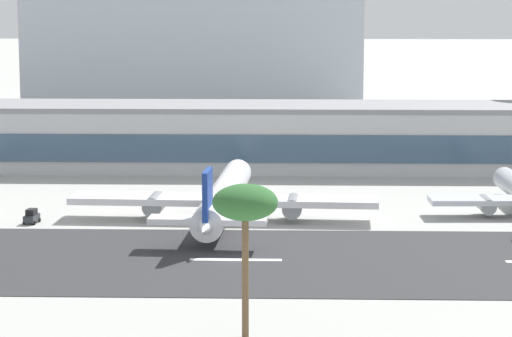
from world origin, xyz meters
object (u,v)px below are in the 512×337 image
Objects in this scene: distant_hotel_block at (195,28)px; palm_tree_2 at (245,205)px; terminal_building at (229,136)px; airliner_navy_tail_gate_1 at (223,199)px; service_baggage_tug_0 at (32,216)px.

distant_hotel_block is 224.10m from palm_tree_2.
palm_tree_2 is (7.66, -111.55, 7.27)m from terminal_building.
terminal_building is 1.76× the size of distant_hotel_block.
airliner_navy_tail_gate_1 is at bearing -87.92° from terminal_building.
terminal_building is 113.57m from distant_hotel_block.
palm_tree_2 is at bearing -141.05° from service_baggage_tug_0.
distant_hotel_block is 165.99m from airliner_navy_tail_gate_1.
airliner_navy_tail_gate_1 is (1.92, -52.69, -2.91)m from terminal_building.
palm_tree_2 is at bearing -86.07° from terminal_building.
service_baggage_tug_0 is at bearing -115.99° from terminal_building.
service_baggage_tug_0 is 0.21× the size of palm_tree_2.
distant_hotel_block reaches higher than terminal_building.
palm_tree_2 reaches higher than service_baggage_tug_0.
service_baggage_tug_0 is at bearing 97.50° from airliner_navy_tail_gate_1.
airliner_navy_tail_gate_1 is (17.73, -163.77, -20.50)m from distant_hotel_block.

